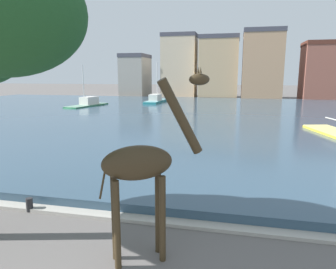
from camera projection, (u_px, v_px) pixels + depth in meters
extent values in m
cube|color=#334C60|center=(204.00, 116.00, 35.91)|extent=(90.92, 52.30, 0.44)
cube|color=#ADA89E|center=(124.00, 217.00, 10.65)|extent=(90.92, 0.50, 0.12)
cylinder|color=#382B19|center=(158.00, 212.00, 8.49)|extent=(0.17, 0.17, 2.37)
cylinder|color=#382B19|center=(163.00, 219.00, 8.07)|extent=(0.17, 0.17, 2.37)
cylinder|color=#382B19|center=(115.00, 218.00, 8.16)|extent=(0.17, 0.17, 2.37)
cylinder|color=#382B19|center=(117.00, 226.00, 7.74)|extent=(0.17, 0.17, 2.37)
ellipsoid|color=#382B19|center=(137.00, 163.00, 7.83)|extent=(1.93, 1.49, 0.90)
cylinder|color=#382B19|center=(180.00, 117.00, 7.93)|extent=(1.21, 0.83, 2.02)
ellipsoid|color=#382B19|center=(199.00, 79.00, 7.89)|extent=(0.64, 0.54, 0.30)
cone|color=#382B19|center=(198.00, 70.00, 7.92)|extent=(0.06, 0.06, 0.17)
cone|color=#382B19|center=(201.00, 70.00, 7.77)|extent=(0.06, 0.06, 0.17)
cylinder|color=#382B19|center=(103.00, 180.00, 7.65)|extent=(0.25, 0.17, 0.96)
cube|color=#236B42|center=(87.00, 107.00, 44.72)|extent=(3.62, 7.82, 0.56)
ellipsoid|color=#236B42|center=(70.00, 110.00, 41.49)|extent=(2.49, 2.97, 0.53)
cube|color=gray|center=(87.00, 105.00, 44.66)|extent=(3.55, 7.67, 0.06)
cube|color=silver|center=(89.00, 101.00, 45.06)|extent=(2.05, 2.89, 1.11)
cylinder|color=silver|center=(83.00, 85.00, 43.61)|extent=(0.12, 0.12, 5.69)
cylinder|color=silver|center=(90.00, 99.00, 45.17)|extent=(0.57, 2.61, 0.08)
cube|color=teal|center=(156.00, 103.00, 50.53)|extent=(2.33, 7.63, 0.73)
ellipsoid|color=teal|center=(162.00, 101.00, 53.95)|extent=(1.97, 2.71, 0.70)
cube|color=#6EA5A8|center=(156.00, 100.00, 50.45)|extent=(2.29, 7.48, 0.06)
cube|color=silver|center=(155.00, 97.00, 49.81)|extent=(1.55, 2.69, 1.01)
cylinder|color=silver|center=(157.00, 81.00, 50.40)|extent=(0.12, 0.12, 6.25)
cylinder|color=silver|center=(155.00, 95.00, 49.57)|extent=(0.16, 2.65, 0.08)
cylinder|color=silver|center=(334.00, 119.00, 23.72)|extent=(0.68, 2.42, 0.08)
ellipsoid|color=#1E4C23|center=(1.00, 13.00, 7.95)|extent=(4.40, 4.40, 3.30)
cylinder|color=#232326|center=(29.00, 205.00, 11.23)|extent=(0.24, 0.24, 0.50)
cube|color=gray|center=(136.00, 77.00, 69.41)|extent=(5.35, 7.87, 8.56)
cube|color=#42424C|center=(135.00, 56.00, 68.51)|extent=(5.46, 8.03, 0.80)
cube|color=#C6B293|center=(179.00, 68.00, 66.62)|extent=(7.22, 5.42, 12.66)
cube|color=#42424C|center=(180.00, 35.00, 65.33)|extent=(7.36, 5.52, 0.80)
cube|color=tan|center=(219.00, 70.00, 63.60)|extent=(7.73, 7.40, 11.82)
cube|color=#42424C|center=(220.00, 38.00, 62.39)|extent=(7.88, 7.55, 0.80)
cube|color=tan|center=(262.00, 67.00, 60.59)|extent=(7.39, 7.99, 12.60)
cube|color=#42424C|center=(264.00, 32.00, 59.31)|extent=(7.54, 8.15, 0.80)
cube|color=#8E5142|center=(323.00, 74.00, 57.89)|extent=(7.38, 6.58, 10.13)
cube|color=#51281E|center=(326.00, 44.00, 56.84)|extent=(7.53, 6.71, 0.80)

